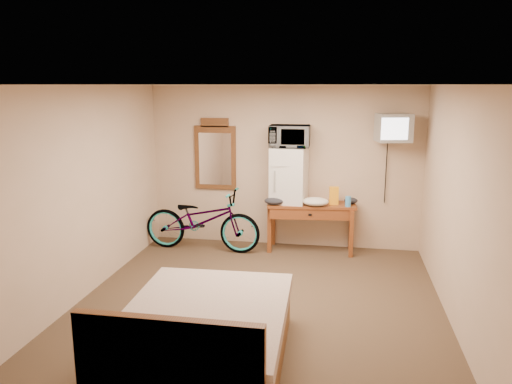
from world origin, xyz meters
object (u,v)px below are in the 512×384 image
(desk, at_px, (311,212))
(wall_mirror, at_px, (215,155))
(mini_fridge, at_px, (289,175))
(bed, at_px, (203,336))
(blue_cup, at_px, (348,201))
(crt_television, at_px, (393,128))
(bicycle, at_px, (202,220))
(microwave, at_px, (290,136))

(desk, xyz_separation_m, wall_mirror, (-1.55, 0.27, 0.79))
(desk, xyz_separation_m, mini_fridge, (-0.35, 0.05, 0.54))
(mini_fridge, xyz_separation_m, bed, (-0.39, -3.43, -0.87))
(blue_cup, distance_m, crt_television, 1.24)
(mini_fridge, bearing_deg, bicycle, -168.25)
(mini_fridge, bearing_deg, crt_television, -1.09)
(blue_cup, bearing_deg, microwave, 171.67)
(desk, bearing_deg, bed, -102.23)
(microwave, height_order, bicycle, microwave)
(desk, bearing_deg, crt_television, 1.06)
(mini_fridge, relative_size, bed, 0.42)
(bicycle, height_order, bed, bicycle)
(desk, bearing_deg, mini_fridge, 171.90)
(microwave, xyz_separation_m, blue_cup, (0.89, -0.13, -0.93))
(desk, relative_size, bicycle, 0.75)
(bicycle, bearing_deg, mini_fridge, -75.57)
(mini_fridge, distance_m, bicycle, 1.49)
(bed, bearing_deg, wall_mirror, 102.57)
(microwave, bearing_deg, desk, -8.87)
(desk, distance_m, microwave, 1.18)
(mini_fridge, xyz_separation_m, wall_mirror, (-1.20, 0.22, 0.24))
(mini_fridge, bearing_deg, wall_mirror, 169.51)
(crt_television, height_order, bed, crt_television)
(bicycle, bearing_deg, wall_mirror, -8.32)
(wall_mirror, bearing_deg, microwave, -10.49)
(mini_fridge, xyz_separation_m, microwave, (0.00, 0.00, 0.58))
(desk, xyz_separation_m, bed, (-0.73, -3.38, -0.33))
(crt_television, xyz_separation_m, bed, (-1.87, -3.40, -1.61))
(blue_cup, xyz_separation_m, wall_mirror, (-2.09, 0.35, 0.59))
(mini_fridge, relative_size, blue_cup, 5.61)
(desk, distance_m, wall_mirror, 1.76)
(bicycle, bearing_deg, microwave, -75.56)
(blue_cup, bearing_deg, bed, -111.15)
(mini_fridge, bearing_deg, bed, -96.43)
(microwave, height_order, wall_mirror, wall_mirror)
(blue_cup, height_order, bed, same)
(crt_television, bearing_deg, bed, -118.82)
(crt_television, height_order, bicycle, crt_television)
(microwave, relative_size, wall_mirror, 0.53)
(desk, height_order, blue_cup, blue_cup)
(blue_cup, relative_size, bicycle, 0.08)
(desk, distance_m, crt_television, 1.71)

